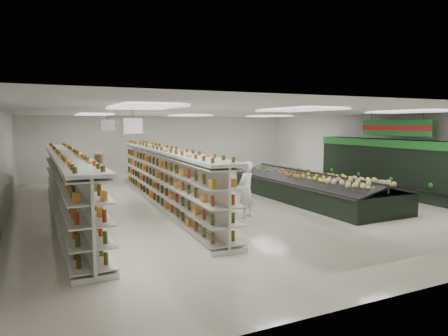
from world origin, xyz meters
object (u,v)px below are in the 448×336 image
produce_island (311,187)px  shopper_main (246,190)px  gondola_left (68,188)px  gondola_center (163,180)px  soda_endcap (158,167)px  shopper_background (100,174)px

produce_island → shopper_main: shopper_main is taller
gondola_left → gondola_center: size_ratio=0.98×
produce_island → gondola_center: bearing=165.4°
gondola_left → produce_island: 8.35m
soda_endcap → shopper_main: shopper_main is taller
produce_island → shopper_background: bearing=149.0°
produce_island → soda_endcap: bearing=116.9°
shopper_main → shopper_background: bearing=-86.4°
gondola_left → produce_island: size_ratio=1.56×
gondola_left → shopper_main: (4.81, -2.33, -0.04)m
gondola_center → produce_island: size_ratio=1.58×
produce_island → gondola_left: bearing=173.5°
gondola_left → gondola_center: (3.07, 0.41, 0.01)m
produce_island → shopper_main: (-3.48, -1.38, 0.36)m
gondola_left → shopper_main: bearing=-26.2°
gondola_left → soda_endcap: size_ratio=8.02×
produce_island → shopper_background: (-6.89, 4.14, 0.38)m
soda_endcap → shopper_main: 8.67m
gondola_left → produce_island: gondola_left is taller
gondola_left → shopper_main: 5.34m
produce_island → shopper_main: bearing=-158.3°
gondola_center → shopper_main: gondola_center is taller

